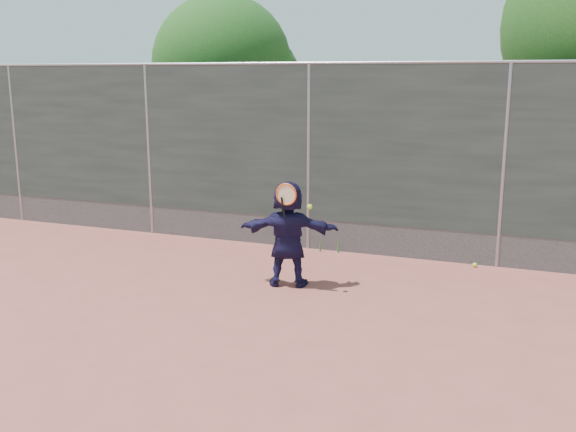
% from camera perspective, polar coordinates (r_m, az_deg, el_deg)
% --- Properties ---
extents(ground, '(80.00, 80.00, 0.00)m').
position_cam_1_polar(ground, '(7.64, -6.85, -9.33)').
color(ground, '#9E4C42').
rests_on(ground, ground).
extents(player, '(1.41, 0.73, 1.45)m').
position_cam_1_polar(player, '(8.66, 0.00, -1.56)').
color(player, '#171437').
rests_on(player, ground).
extents(ball_ground, '(0.07, 0.07, 0.07)m').
position_cam_1_polar(ball_ground, '(10.04, 16.27, -4.19)').
color(ball_ground, '#C1EA34').
rests_on(ball_ground, ground).
extents(fence, '(20.00, 0.06, 3.03)m').
position_cam_1_polar(fence, '(10.40, 1.85, 5.59)').
color(fence, '#38423D').
rests_on(fence, ground).
extents(swing_action, '(0.50, 0.13, 0.51)m').
position_cam_1_polar(swing_action, '(8.34, 0.03, 1.71)').
color(swing_action, '#F15816').
rests_on(swing_action, ground).
extents(tree_left, '(3.15, 3.00, 4.53)m').
position_cam_1_polar(tree_left, '(14.23, -5.19, 12.87)').
color(tree_left, '#382314').
rests_on(tree_left, ground).
extents(weed_clump, '(0.68, 0.07, 0.30)m').
position_cam_1_polar(weed_clump, '(10.47, 3.12, -2.45)').
color(weed_clump, '#387226').
rests_on(weed_clump, ground).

